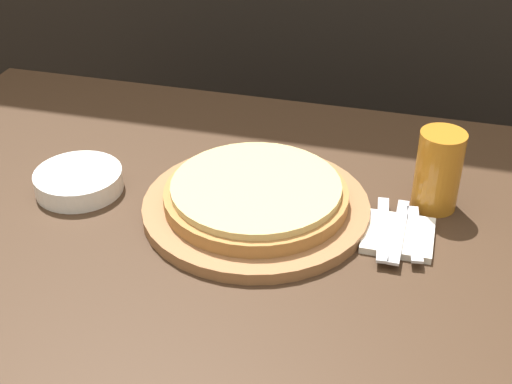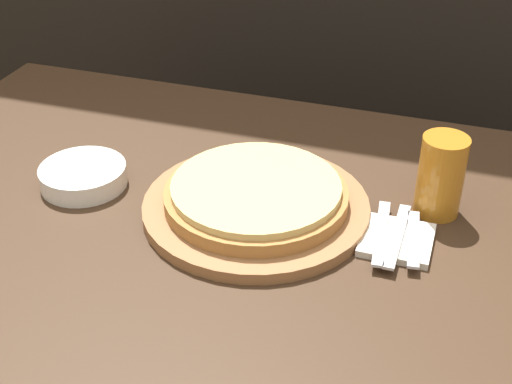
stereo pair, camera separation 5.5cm
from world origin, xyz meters
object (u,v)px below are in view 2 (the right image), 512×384
Objects in this scene: beer_glass at (441,173)px; side_bowl at (83,176)px; fork at (381,233)px; dinner_knife at (397,236)px; pizza_on_board at (256,200)px; spoon at (413,239)px.

beer_glass is 0.61m from side_bowl.
dinner_knife is at bearing 0.00° from fork.
pizza_on_board is 2.72× the size of beer_glass.
pizza_on_board reaches higher than fork.
fork is (0.21, -0.01, -0.01)m from pizza_on_board.
side_bowl is at bearing -177.57° from pizza_on_board.
pizza_on_board is 0.30m from beer_glass.
side_bowl reaches higher than spoon.
spoon is at bearing 0.10° from side_bowl.
beer_glass is at bearing 56.29° from fork.
spoon is (0.02, 0.00, -0.00)m from dinner_knife.
beer_glass is 0.94× the size of spoon.
beer_glass is 0.13m from dinner_knife.
side_bowl is at bearing -179.90° from fork.
dinner_knife is 0.02m from spoon.
side_bowl is (-0.32, -0.01, -0.01)m from pizza_on_board.
dinner_knife is 1.17× the size of spoon.
pizza_on_board reaches higher than dinner_knife.
beer_glass reaches higher than fork.
side_bowl is at bearing -179.90° from dinner_knife.
dinner_knife and spoon have the same top height.
side_bowl is 0.88× the size of fork.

